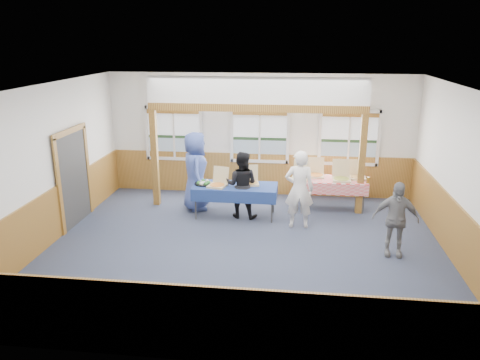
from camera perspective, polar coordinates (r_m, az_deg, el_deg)
name	(u,v)px	position (r m, az deg, el deg)	size (l,w,h in m)	color
floor	(245,248)	(9.52, 0.60, -8.26)	(8.00, 8.00, 0.00)	#272D40
ceiling	(245,87)	(8.65, 0.67, 11.28)	(8.00, 8.00, 0.00)	white
wall_back	(260,135)	(12.34, 2.42, 5.48)	(8.00, 8.00, 0.00)	silver
wall_front	(213,251)	(5.70, -3.27, -8.62)	(8.00, 8.00, 0.00)	silver
wall_left	(48,165)	(10.18, -22.36, 1.70)	(8.00, 8.00, 0.00)	silver
wall_right	(464,179)	(9.42, 25.60, 0.13)	(8.00, 8.00, 0.00)	silver
wainscot_back	(259,174)	(12.57, 2.36, 0.76)	(7.98, 0.05, 1.10)	brown
wainscot_front	(215,325)	(6.25, -3.06, -17.23)	(7.98, 0.05, 1.10)	brown
wainscot_left	(55,214)	(10.47, -21.60, -3.84)	(0.05, 6.98, 1.10)	brown
wainscot_right	(454,232)	(9.74, 24.68, -5.79)	(0.05, 6.98, 1.10)	brown
cased_opening	(73,178)	(11.07, -19.66, 0.19)	(0.06, 1.30, 2.10)	#303030
window_left	(174,131)	(12.67, -8.07, 5.99)	(1.56, 0.10, 1.46)	silver
window_mid	(260,133)	(12.29, 2.41, 5.80)	(1.56, 0.10, 1.46)	silver
window_right	(349,135)	(12.33, 13.18, 5.40)	(1.56, 0.10, 1.46)	silver
post_left	(155,158)	(11.74, -10.34, 2.61)	(0.15, 0.15, 2.40)	brown
post_right	(362,165)	(11.34, 14.60, 1.82)	(0.15, 0.15, 2.40)	brown
cross_beam	(256,108)	(11.01, 1.98, 8.78)	(5.15, 0.18, 0.18)	brown
table_left	(235,188)	(10.91, -0.59, -0.94)	(2.08, 1.25, 0.76)	#303030
table_right	(330,181)	(11.62, 10.96, -0.15)	(1.90, 1.44, 0.76)	#303030
pizza_box_a	(218,184)	(10.82, -2.71, -0.44)	(0.48, 0.55, 0.42)	#CAB487
pizza_box_b	(251,181)	(10.99, 1.29, -0.16)	(0.45, 0.52, 0.41)	#CAB487
pizza_box_c	(300,176)	(11.46, 7.32, 0.44)	(0.46, 0.54, 0.43)	#CAB487
pizza_box_d	(316,174)	(11.75, 9.24, 0.77)	(0.40, 0.49, 0.43)	#CAB487
pizza_box_e	(341,177)	(11.54, 12.26, 0.31)	(0.42, 0.52, 0.46)	#CAB487
pizza_box_f	(357,176)	(11.79, 14.09, 0.52)	(0.41, 0.49, 0.42)	#CAB487
veggie_tray	(204,183)	(11.00, -4.47, -0.36)	(0.43, 0.43, 0.10)	black
drink_glass	(368,180)	(11.44, 15.32, -0.01)	(0.07, 0.07, 0.15)	#8D5F17
woman_white	(299,189)	(10.31, 7.23, -1.15)	(0.64, 0.42, 1.75)	white
woman_black	(242,185)	(10.84, 0.19, -0.58)	(0.76, 0.60, 1.57)	black
man_blue	(195,171)	(11.37, -5.45, 1.09)	(0.94, 0.61, 1.92)	#3C4F97
person_grey	(395,219)	(9.43, 18.40, -4.54)	(0.87, 0.36, 1.48)	slate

